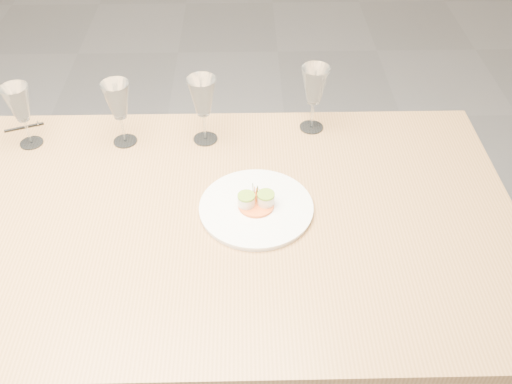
{
  "coord_description": "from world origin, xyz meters",
  "views": [
    {
      "loc": [
        0.45,
        -1.13,
        1.85
      ],
      "look_at": [
        0.47,
        0.04,
        0.8
      ],
      "focal_mm": 40.0,
      "sensor_mm": 36.0,
      "label": 1
    }
  ],
  "objects_px": {
    "wine_glass_4": "(315,87)",
    "wine_glass_2": "(118,102)",
    "dining_table": "(90,235)",
    "wine_glass_3": "(202,98)",
    "ballpoint_pen": "(24,127)",
    "dinner_plate": "(256,207)",
    "wine_glass_1": "(19,105)"
  },
  "relations": [
    {
      "from": "dining_table",
      "to": "wine_glass_1",
      "type": "height_order",
      "value": "wine_glass_1"
    },
    {
      "from": "ballpoint_pen",
      "to": "wine_glass_4",
      "type": "bearing_deg",
      "value": -21.13
    },
    {
      "from": "dining_table",
      "to": "wine_glass_3",
      "type": "xyz_separation_m",
      "value": [
        0.32,
        0.35,
        0.22
      ]
    },
    {
      "from": "dining_table",
      "to": "dinner_plate",
      "type": "bearing_deg",
      "value": 2.48
    },
    {
      "from": "ballpoint_pen",
      "to": "wine_glass_1",
      "type": "relative_size",
      "value": 0.58
    },
    {
      "from": "wine_glass_1",
      "to": "wine_glass_4",
      "type": "xyz_separation_m",
      "value": [
        0.9,
        0.07,
        0.01
      ]
    },
    {
      "from": "dinner_plate",
      "to": "wine_glass_4",
      "type": "height_order",
      "value": "wine_glass_4"
    },
    {
      "from": "wine_glass_2",
      "to": "dining_table",
      "type": "bearing_deg",
      "value": -99.79
    },
    {
      "from": "dinner_plate",
      "to": "wine_glass_4",
      "type": "bearing_deg",
      "value": 63.98
    },
    {
      "from": "dinner_plate",
      "to": "wine_glass_1",
      "type": "xyz_separation_m",
      "value": [
        -0.71,
        0.32,
        0.13
      ]
    },
    {
      "from": "wine_glass_1",
      "to": "wine_glass_3",
      "type": "bearing_deg",
      "value": 1.03
    },
    {
      "from": "dinner_plate",
      "to": "wine_glass_1",
      "type": "height_order",
      "value": "wine_glass_1"
    },
    {
      "from": "wine_glass_4",
      "to": "wine_glass_1",
      "type": "bearing_deg",
      "value": -175.75
    },
    {
      "from": "ballpoint_pen",
      "to": "wine_glass_2",
      "type": "height_order",
      "value": "wine_glass_2"
    },
    {
      "from": "dinner_plate",
      "to": "ballpoint_pen",
      "type": "bearing_deg",
      "value": 151.72
    },
    {
      "from": "dining_table",
      "to": "wine_glass_2",
      "type": "relative_size",
      "value": 11.21
    },
    {
      "from": "ballpoint_pen",
      "to": "wine_glass_4",
      "type": "xyz_separation_m",
      "value": [
        0.95,
        -0.02,
        0.15
      ]
    },
    {
      "from": "dinner_plate",
      "to": "wine_glass_2",
      "type": "distance_m",
      "value": 0.54
    },
    {
      "from": "wine_glass_4",
      "to": "wine_glass_2",
      "type": "bearing_deg",
      "value": -173.98
    },
    {
      "from": "dinner_plate",
      "to": "wine_glass_2",
      "type": "relative_size",
      "value": 1.48
    },
    {
      "from": "dinner_plate",
      "to": "wine_glass_3",
      "type": "distance_m",
      "value": 0.4
    },
    {
      "from": "ballpoint_pen",
      "to": "dining_table",
      "type": "bearing_deg",
      "value": -76.53
    },
    {
      "from": "dining_table",
      "to": "ballpoint_pen",
      "type": "height_order",
      "value": "ballpoint_pen"
    },
    {
      "from": "dining_table",
      "to": "ballpoint_pen",
      "type": "bearing_deg",
      "value": 123.56
    },
    {
      "from": "ballpoint_pen",
      "to": "wine_glass_3",
      "type": "distance_m",
      "value": 0.62
    },
    {
      "from": "wine_glass_1",
      "to": "wine_glass_4",
      "type": "distance_m",
      "value": 0.9
    },
    {
      "from": "ballpoint_pen",
      "to": "wine_glass_3",
      "type": "relative_size",
      "value": 0.54
    },
    {
      "from": "wine_glass_3",
      "to": "dining_table",
      "type": "bearing_deg",
      "value": -131.85
    },
    {
      "from": "dinner_plate",
      "to": "wine_glass_3",
      "type": "relative_size",
      "value": 1.43
    },
    {
      "from": "dinner_plate",
      "to": "wine_glass_1",
      "type": "bearing_deg",
      "value": 155.58
    },
    {
      "from": "dinner_plate",
      "to": "wine_glass_4",
      "type": "relative_size",
      "value": 1.43
    },
    {
      "from": "ballpoint_pen",
      "to": "wine_glass_3",
      "type": "bearing_deg",
      "value": -27.15
    }
  ]
}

